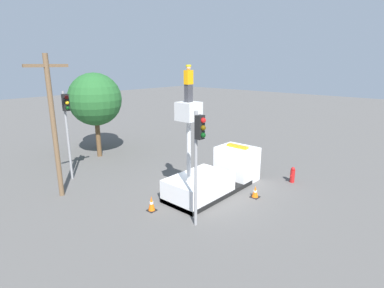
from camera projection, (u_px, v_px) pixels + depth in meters
The scene contains 11 objects.
ground_plane at pixel (209, 192), 17.03m from camera, with size 120.00×120.00×0.00m, color #565451.
bucket_truck at pixel (216, 175), 17.21m from camera, with size 6.39×2.35×5.31m.
worker at pixel (189, 83), 14.19m from camera, with size 0.40×0.26×1.75m.
traffic_light_pole at pixel (198, 147), 12.58m from camera, with size 0.34×0.57×5.22m.
traffic_light_across at pixel (67, 119), 17.97m from camera, with size 0.34×0.57×5.53m.
fire_hydrant at pixel (292, 175), 18.40m from camera, with size 0.53×0.29×0.98m.
traffic_cone_rear at pixel (151, 204), 14.85m from camera, with size 0.42×0.42×0.77m.
traffic_cone_curbside at pixel (255, 192), 16.36m from camera, with size 0.45×0.45×0.65m.
tree_left_bg at pixel (96, 104), 25.27m from camera, with size 3.39×3.39×5.50m.
tree_right_bg at pixel (95, 100), 22.61m from camera, with size 3.97×3.97×6.47m.
utility_pole at pixel (53, 123), 15.63m from camera, with size 2.20×0.26×7.60m.
Camera 1 is at (-12.36, -9.78, 7.09)m, focal length 28.00 mm.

